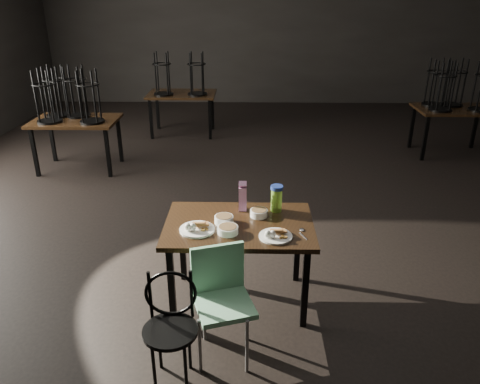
{
  "coord_description": "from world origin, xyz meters",
  "views": [
    {
      "loc": [
        -0.48,
        -4.89,
        2.5
      ],
      "look_at": [
        -0.55,
        -1.15,
        0.85
      ],
      "focal_mm": 35.0,
      "sensor_mm": 36.0,
      "label": 1
    }
  ],
  "objects_px": {
    "juice_carton": "(243,197)",
    "bentwood_chair": "(171,319)",
    "water_bottle": "(277,198)",
    "school_chair": "(222,293)",
    "main_table": "(239,232)"
  },
  "relations": [
    {
      "from": "school_chair",
      "to": "water_bottle",
      "type": "bearing_deg",
      "value": 45.7
    },
    {
      "from": "juice_carton",
      "to": "school_chair",
      "type": "height_order",
      "value": "juice_carton"
    },
    {
      "from": "juice_carton",
      "to": "bentwood_chair",
      "type": "height_order",
      "value": "juice_carton"
    },
    {
      "from": "water_bottle",
      "to": "school_chair",
      "type": "distance_m",
      "value": 1.01
    },
    {
      "from": "bentwood_chair",
      "to": "school_chair",
      "type": "relative_size",
      "value": 0.93
    },
    {
      "from": "bentwood_chair",
      "to": "school_chair",
      "type": "height_order",
      "value": "school_chair"
    },
    {
      "from": "bentwood_chair",
      "to": "water_bottle",
      "type": "bearing_deg",
      "value": 51.65
    },
    {
      "from": "juice_carton",
      "to": "main_table",
      "type": "bearing_deg",
      "value": -95.8
    },
    {
      "from": "main_table",
      "to": "school_chair",
      "type": "relative_size",
      "value": 1.44
    },
    {
      "from": "juice_carton",
      "to": "bentwood_chair",
      "type": "relative_size",
      "value": 0.34
    },
    {
      "from": "school_chair",
      "to": "juice_carton",
      "type": "bearing_deg",
      "value": 63.33
    },
    {
      "from": "main_table",
      "to": "juice_carton",
      "type": "xyz_separation_m",
      "value": [
        0.03,
        0.25,
        0.2
      ]
    },
    {
      "from": "main_table",
      "to": "water_bottle",
      "type": "distance_m",
      "value": 0.44
    },
    {
      "from": "juice_carton",
      "to": "bentwood_chair",
      "type": "bearing_deg",
      "value": -113.06
    },
    {
      "from": "main_table",
      "to": "water_bottle",
      "type": "bearing_deg",
      "value": 37.36
    }
  ]
}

